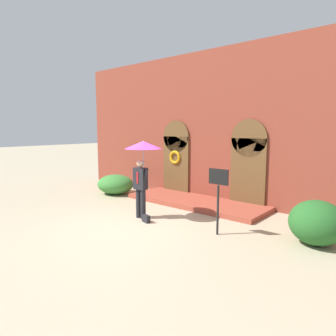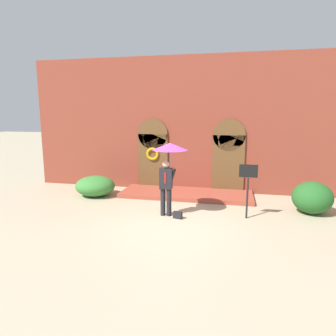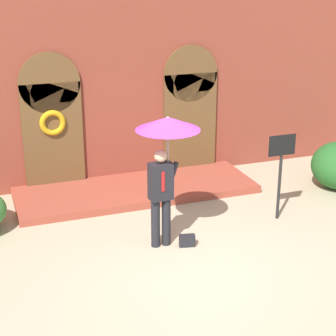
# 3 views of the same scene
# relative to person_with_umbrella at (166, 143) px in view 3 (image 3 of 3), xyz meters

# --- Properties ---
(ground_plane) EXTENTS (80.00, 80.00, 0.00)m
(ground_plane) POSITION_rel_person_with_umbrella_xyz_m (0.18, -0.59, -1.91)
(ground_plane) COLOR tan
(building_facade) EXTENTS (14.00, 2.30, 5.60)m
(building_facade) POSITION_rel_person_with_umbrella_xyz_m (0.18, 3.57, 0.77)
(building_facade) COLOR brown
(building_facade) RESTS_ON ground
(person_with_umbrella) EXTENTS (1.10, 1.10, 2.36)m
(person_with_umbrella) POSITION_rel_person_with_umbrella_xyz_m (0.00, 0.00, 0.00)
(person_with_umbrella) COLOR black
(person_with_umbrella) RESTS_ON ground
(handbag) EXTENTS (0.30, 0.18, 0.22)m
(handbag) POSITION_rel_person_with_umbrella_xyz_m (0.33, -0.20, -1.80)
(handbag) COLOR black
(handbag) RESTS_ON ground
(sign_post) EXTENTS (0.56, 0.06, 1.72)m
(sign_post) POSITION_rel_person_with_umbrella_xyz_m (2.44, 0.29, -0.75)
(sign_post) COLOR black
(sign_post) RESTS_ON ground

